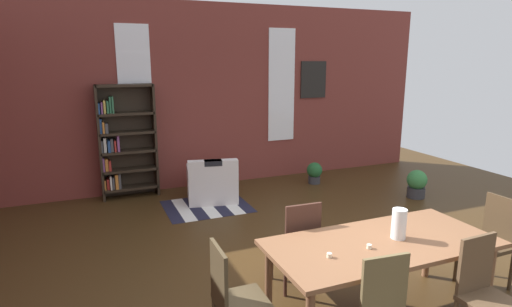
{
  "coord_description": "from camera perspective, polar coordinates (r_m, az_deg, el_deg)",
  "views": [
    {
      "loc": [
        -2.21,
        -3.09,
        2.33
      ],
      "look_at": [
        -0.15,
        1.9,
        1.1
      ],
      "focal_mm": 29.39,
      "sensor_mm": 36.0,
      "label": 1
    }
  ],
  "objects": [
    {
      "name": "dining_chair_far_left",
      "position": [
        4.36,
        5.71,
        -11.86
      ],
      "size": [
        0.42,
        0.42,
        0.95
      ],
      "color": "#40251D",
      "rests_on": "ground"
    },
    {
      "name": "window_pane_1",
      "position": [
        8.23,
        3.49,
        9.21
      ],
      "size": [
        0.55,
        0.02,
        2.15
      ],
      "primitive_type": "cube",
      "color": "white"
    },
    {
      "name": "framed_picture",
      "position": [
        8.55,
        7.81,
        9.93
      ],
      "size": [
        0.56,
        0.03,
        0.72
      ],
      "primitive_type": "cube",
      "color": "black"
    },
    {
      "name": "bookshelf_tall",
      "position": [
        7.37,
        -17.55,
        1.46
      ],
      "size": [
        0.94,
        0.29,
        1.92
      ],
      "color": "#2D2319",
      "rests_on": "ground"
    },
    {
      "name": "vase_on_table",
      "position": [
        4.04,
        18.88,
        -9.04
      ],
      "size": [
        0.13,
        0.13,
        0.28
      ],
      "primitive_type": "cylinder",
      "color": "silver",
      "rests_on": "dining_table"
    },
    {
      "name": "dining_chair_near_right",
      "position": [
        3.96,
        28.75,
        -16.21
      ],
      "size": [
        0.41,
        0.41,
        0.95
      ],
      "color": "brown",
      "rests_on": "ground"
    },
    {
      "name": "ground_plane",
      "position": [
        4.46,
        11.83,
        -18.98
      ],
      "size": [
        11.2,
        11.2,
        0.0
      ],
      "primitive_type": "plane",
      "color": "#3F2A14"
    },
    {
      "name": "tealight_candle_2",
      "position": [
        3.81,
        15.15,
        -12.12
      ],
      "size": [
        0.04,
        0.04,
        0.04
      ],
      "primitive_type": "cylinder",
      "color": "silver",
      "rests_on": "dining_table"
    },
    {
      "name": "armchair_white",
      "position": [
        7.08,
        -6.02,
        -4.12
      ],
      "size": [
        0.94,
        0.94,
        0.75
      ],
      "color": "silver",
      "rests_on": "ground"
    },
    {
      "name": "dining_chair_head_left",
      "position": [
        3.46,
        -3.14,
        -18.91
      ],
      "size": [
        0.41,
        0.41,
        0.95
      ],
      "color": "#483B26",
      "rests_on": "ground"
    },
    {
      "name": "tealight_candle_1",
      "position": [
        4.28,
        18.28,
        -9.49
      ],
      "size": [
        0.04,
        0.04,
        0.04
      ],
      "primitive_type": "cylinder",
      "color": "silver",
      "rests_on": "dining_table"
    },
    {
      "name": "dining_chair_head_right",
      "position": [
        5.04,
        29.42,
        -10.07
      ],
      "size": [
        0.41,
        0.41,
        0.95
      ],
      "color": "#41301E",
      "rests_on": "ground"
    },
    {
      "name": "dining_table",
      "position": [
        4.02,
        16.72,
        -12.32
      ],
      "size": [
        2.08,
        0.95,
        0.73
      ],
      "color": "brown",
      "rests_on": "ground"
    },
    {
      "name": "back_wall_brick",
      "position": [
        7.81,
        -5.95,
        7.76
      ],
      "size": [
        8.85,
        0.12,
        3.3
      ],
      "primitive_type": "cube",
      "color": "brown",
      "rests_on": "ground"
    },
    {
      "name": "window_pane_0",
      "position": [
        7.46,
        -16.1,
        8.37
      ],
      "size": [
        0.55,
        0.02,
        2.15
      ],
      "primitive_type": "cube",
      "color": "white"
    },
    {
      "name": "tealight_candle_0",
      "position": [
        3.59,
        9.96,
        -13.49
      ],
      "size": [
        0.04,
        0.04,
        0.04
      ],
      "primitive_type": "cylinder",
      "color": "silver",
      "rests_on": "dining_table"
    },
    {
      "name": "potted_plant_corner",
      "position": [
        8.05,
        7.96,
        -2.54
      ],
      "size": [
        0.29,
        0.29,
        0.41
      ],
      "color": "#333338",
      "rests_on": "ground"
    },
    {
      "name": "striped_rug",
      "position": [
        6.84,
        -6.7,
        -7.15
      ],
      "size": [
        1.33,
        1.08,
        0.01
      ],
      "color": "#1E1E33",
      "rests_on": "ground"
    },
    {
      "name": "potted_plant_by_shelf",
      "position": [
        7.67,
        21.02,
        -3.83
      ],
      "size": [
        0.34,
        0.34,
        0.48
      ],
      "color": "#333338",
      "rests_on": "ground"
    }
  ]
}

